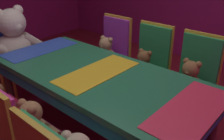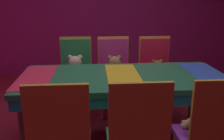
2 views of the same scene
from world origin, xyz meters
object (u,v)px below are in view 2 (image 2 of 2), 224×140
(teddy_right_2, at_px, (204,119))
(teddy_left_2, at_px, (157,71))
(teddy_right_0, at_px, (63,124))
(banquet_table, at_px, (123,84))
(chair_left_1, at_px, (114,67))
(chair_right_0, at_px, (60,135))
(teddy_right_1, at_px, (134,124))
(chair_left_2, at_px, (155,66))
(chair_right_1, at_px, (137,132))
(chair_right_2, at_px, (213,128))
(chair_left_0, at_px, (76,67))
(teddy_left_0, at_px, (75,70))
(teddy_left_1, at_px, (115,70))

(teddy_right_2, bearing_deg, teddy_left_2, 0.64)
(teddy_right_0, bearing_deg, banquet_table, -37.63)
(chair_left_1, distance_m, chair_right_0, 1.72)
(chair_right_0, bearing_deg, teddy_right_1, -75.24)
(chair_left_2, distance_m, teddy_right_2, 1.48)
(chair_left_1, distance_m, teddy_right_2, 1.60)
(teddy_left_2, relative_size, chair_right_1, 0.28)
(banquet_table, bearing_deg, chair_right_2, 33.27)
(chair_left_0, xyz_separation_m, teddy_left_2, (0.18, 1.04, -0.03))
(teddy_left_0, height_order, chair_right_1, chair_right_1)
(teddy_right_1, bearing_deg, chair_right_2, -103.94)
(teddy_left_0, relative_size, teddy_left_2, 1.26)
(chair_left_0, bearing_deg, banquet_table, 31.65)
(chair_left_0, bearing_deg, teddy_left_2, 80.11)
(chair_left_1, bearing_deg, chair_left_0, -92.46)
(chair_right_0, bearing_deg, teddy_left_1, -18.54)
(chair_left_2, bearing_deg, chair_right_2, 0.53)
(chair_left_0, relative_size, chair_right_1, 1.00)
(teddy_left_0, height_order, teddy_right_1, teddy_left_0)
(chair_left_0, distance_m, teddy_right_1, 1.61)
(chair_left_0, distance_m, teddy_left_2, 1.06)
(teddy_left_1, relative_size, chair_left_2, 0.35)
(teddy_left_1, xyz_separation_m, teddy_right_1, (1.36, 0.02, -0.02))
(banquet_table, distance_m, chair_left_1, 0.82)
(banquet_table, relative_size, chair_left_1, 2.05)
(chair_left_0, bearing_deg, chair_right_0, -0.33)
(chair_right_0, height_order, chair_right_1, same)
(teddy_right_1, bearing_deg, chair_right_0, 104.76)
(chair_right_1, relative_size, teddy_right_1, 3.27)
(teddy_left_0, distance_m, chair_left_2, 1.05)
(teddy_left_1, distance_m, teddy_right_0, 1.44)
(teddy_left_1, xyz_separation_m, teddy_left_2, (0.01, 0.55, -0.03))
(chair_left_2, distance_m, chair_right_0, 1.94)
(chair_right_1, bearing_deg, teddy_right_1, -0.00)
(teddy_right_0, bearing_deg, chair_right_0, 180.00)
(teddy_left_1, relative_size, teddy_right_1, 1.13)
(chair_left_2, distance_m, chair_right_1, 1.72)
(chair_right_2, bearing_deg, chair_right_1, 90.90)
(chair_left_0, xyz_separation_m, chair_right_0, (1.67, -0.01, 0.00))
(chair_right_1, xyz_separation_m, teddy_right_1, (-0.14, 0.00, -0.02))
(chair_left_2, height_order, teddy_right_2, chair_left_2)
(chair_right_1, xyz_separation_m, chair_right_2, (-0.01, 0.54, 0.00))
(chair_left_2, distance_m, teddy_right_1, 1.58)
(teddy_left_0, distance_m, teddy_right_2, 1.73)
(chair_left_2, xyz_separation_m, teddy_left_2, (0.14, 0.00, -0.03))
(teddy_right_0, bearing_deg, teddy_left_2, -38.19)
(banquet_table, xyz_separation_m, chair_left_1, (-0.82, -0.02, -0.05))
(teddy_right_1, relative_size, teddy_right_2, 0.90)
(teddy_right_0, height_order, chair_right_1, chair_right_1)
(teddy_right_2, bearing_deg, chair_right_1, 105.85)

